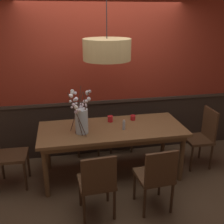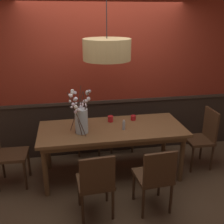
{
  "view_description": "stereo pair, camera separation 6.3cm",
  "coord_description": "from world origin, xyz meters",
  "views": [
    {
      "loc": [
        -0.69,
        -3.44,
        2.32
      ],
      "look_at": [
        0.0,
        0.0,
        1.02
      ],
      "focal_mm": 42.42,
      "sensor_mm": 36.0,
      "label": 1
    },
    {
      "loc": [
        -0.62,
        -3.45,
        2.32
      ],
      "look_at": [
        0.0,
        0.0,
        1.02
      ],
      "focal_mm": 42.42,
      "sensor_mm": 36.0,
      "label": 2
    }
  ],
  "objects": [
    {
      "name": "back_wall",
      "position": [
        0.0,
        0.78,
        1.48
      ],
      "size": [
        5.33,
        0.14,
        2.99
      ],
      "color": "#2D2119",
      "rests_on": "ground"
    },
    {
      "name": "ground_plane",
      "position": [
        0.0,
        0.0,
        0.0
      ],
      "size": [
        24.0,
        24.0,
        0.0
      ],
      "primitive_type": "plane",
      "color": "brown"
    },
    {
      "name": "candle_holder_nearer_edge",
      "position": [
        0.02,
        0.23,
        0.83
      ],
      "size": [
        0.08,
        0.08,
        0.09
      ],
      "color": "red",
      "rests_on": "dining_table"
    },
    {
      "name": "chair_far_side_right",
      "position": [
        0.31,
        0.87,
        0.52
      ],
      "size": [
        0.46,
        0.44,
        0.93
      ],
      "color": "#4C301C",
      "rests_on": "ground"
    },
    {
      "name": "chair_head_east_end",
      "position": [
        1.46,
        -0.0,
        0.53
      ],
      "size": [
        0.39,
        0.41,
        0.95
      ],
      "color": "#4C301C",
      "rests_on": "ground"
    },
    {
      "name": "chair_far_side_left",
      "position": [
        -0.28,
        0.82,
        0.51
      ],
      "size": [
        0.43,
        0.41,
        0.89
      ],
      "color": "#4C301C",
      "rests_on": "ground"
    },
    {
      "name": "chair_head_west_end",
      "position": [
        -1.51,
        0.02,
        0.52
      ],
      "size": [
        0.45,
        0.42,
        0.91
      ],
      "color": "#4C301C",
      "rests_on": "ground"
    },
    {
      "name": "candle_holder_nearer_center",
      "position": [
        0.38,
        0.23,
        0.82
      ],
      "size": [
        0.08,
        0.08,
        0.08
      ],
      "color": "red",
      "rests_on": "dining_table"
    },
    {
      "name": "chair_near_side_left",
      "position": [
        -0.34,
        -0.86,
        0.49
      ],
      "size": [
        0.44,
        0.42,
        0.87
      ],
      "color": "#4C301C",
      "rests_on": "ground"
    },
    {
      "name": "dining_table",
      "position": [
        0.0,
        0.0,
        0.7
      ],
      "size": [
        2.1,
        0.88,
        0.78
      ],
      "color": "brown",
      "rests_on": "ground"
    },
    {
      "name": "vase_with_blossoms",
      "position": [
        -0.44,
        -0.08,
        0.99
      ],
      "size": [
        0.33,
        0.52,
        0.64
      ],
      "color": "silver",
      "rests_on": "dining_table"
    },
    {
      "name": "chair_near_side_right",
      "position": [
        0.37,
        -0.88,
        0.5
      ],
      "size": [
        0.44,
        0.44,
        0.87
      ],
      "color": "#4C301C",
      "rests_on": "ground"
    },
    {
      "name": "pendant_lamp",
      "position": [
        -0.07,
        -0.01,
        1.89
      ],
      "size": [
        0.63,
        0.63,
        1.24
      ],
      "color": "tan"
    },
    {
      "name": "condiment_bottle",
      "position": [
        0.15,
        -0.1,
        0.85
      ],
      "size": [
        0.04,
        0.04,
        0.15
      ],
      "color": "#ADADB2",
      "rests_on": "dining_table"
    }
  ]
}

